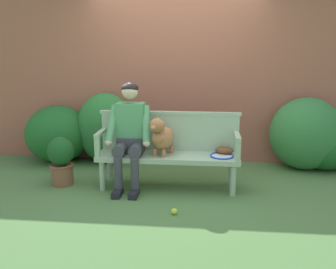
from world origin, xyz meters
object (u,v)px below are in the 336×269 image
at_px(tennis_racket, 221,155).
at_px(tennis_ball, 174,211).
at_px(baseball_glove, 224,150).
at_px(garden_bench, 168,159).
at_px(person_seated, 130,132).
at_px(potted_plant, 61,159).
at_px(dog_on_bench, 162,136).

xyz_separation_m(tennis_racket, tennis_ball, (-0.51, -0.76, -0.41)).
distance_m(baseball_glove, tennis_ball, 1.11).
bearing_deg(tennis_ball, baseball_glove, 57.31).
relative_size(garden_bench, tennis_ball, 26.39).
bearing_deg(tennis_ball, tennis_racket, 56.47).
distance_m(tennis_racket, baseball_glove, 0.11).
bearing_deg(baseball_glove, tennis_racket, -99.01).
height_order(garden_bench, person_seated, person_seated).
bearing_deg(potted_plant, tennis_ball, -25.96).
height_order(dog_on_bench, tennis_racket, dog_on_bench).
xyz_separation_m(baseball_glove, potted_plant, (-2.05, -0.13, -0.14)).
relative_size(tennis_racket, baseball_glove, 2.65).
bearing_deg(potted_plant, baseball_glove, 3.50).
bearing_deg(potted_plant, garden_bench, 1.40).
xyz_separation_m(person_seated, tennis_ball, (0.61, -0.76, -0.68)).
height_order(tennis_racket, potted_plant, potted_plant).
distance_m(person_seated, tennis_ball, 1.19).
distance_m(garden_bench, baseball_glove, 0.71).
height_order(person_seated, dog_on_bench, person_seated).
bearing_deg(tennis_racket, baseball_glove, 64.77).
xyz_separation_m(garden_bench, person_seated, (-0.47, -0.01, 0.33)).
relative_size(baseball_glove, tennis_ball, 3.33).
height_order(tennis_racket, baseball_glove, baseball_glove).
distance_m(garden_bench, person_seated, 0.58).
bearing_deg(baseball_glove, garden_bench, -156.19).
relative_size(person_seated, baseball_glove, 5.92).
relative_size(dog_on_bench, potted_plant, 0.77).
relative_size(tennis_ball, potted_plant, 0.11).
distance_m(garden_bench, dog_on_bench, 0.31).
height_order(garden_bench, potted_plant, potted_plant).
distance_m(person_seated, tennis_racket, 1.15).
distance_m(person_seated, baseball_glove, 1.19).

